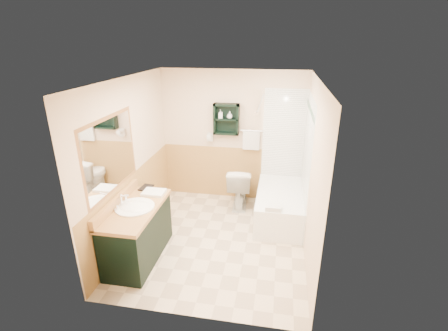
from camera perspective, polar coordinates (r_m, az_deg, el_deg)
The scene contains 25 objects.
floor at distance 5.12m, azimuth -1.20°, elevation -12.85°, with size 3.00×3.00×0.00m, color beige.
back_wall at distance 5.96m, azimuth 1.53°, elevation 5.09°, with size 2.60×0.04×2.40m, color beige.
left_wall at distance 4.96m, azimuth -16.44°, elevation 0.70°, with size 0.04×3.00×2.40m, color beige.
right_wall at distance 4.50m, azimuth 15.42°, elevation -1.38°, with size 0.04×3.00×2.40m, color beige.
ceiling at distance 4.24m, azimuth -1.46°, elevation 15.16°, with size 2.60×3.00×0.04m, color white.
wainscot_left at distance 5.23m, azimuth -15.29°, elevation -6.50°, with size 2.98×2.98×1.00m, color tan, non-canonical shape.
wainscot_back at distance 6.17m, azimuth 1.42°, elevation -1.24°, with size 2.58×2.58×1.00m, color tan, non-canonical shape.
mirror_frame at distance 4.39m, azimuth -19.32°, elevation 1.78°, with size 1.30×1.30×1.00m, color #945B30, non-canonical shape.
mirror_glass at distance 4.38m, azimuth -19.27°, elevation 1.78°, with size 1.20×1.20×0.90m, color white, non-canonical shape.
tile_right at distance 5.24m, azimuth 14.20°, elevation 0.31°, with size 1.50×1.50×2.10m, color white, non-canonical shape.
tile_back at distance 5.91m, azimuth 11.34°, elevation 2.99°, with size 0.95×0.95×2.10m, color white, non-canonical shape.
tile_accent at distance 5.00m, azimuth 14.98°, elevation 9.41°, with size 1.50×1.50×0.10m, color #124227, non-canonical shape.
wall_shelf at distance 5.78m, azimuth 0.41°, elevation 8.15°, with size 0.45×0.15×0.55m, color black.
hair_dryer at distance 5.95m, azimuth -2.42°, elevation 5.04°, with size 0.10×0.24×0.18m, color silver, non-canonical shape.
towel_bar at distance 5.82m, azimuth 4.88°, elevation 6.13°, with size 0.40×0.06×0.40m, color white, non-canonical shape.
curtain_rod at distance 4.98m, azimuth 6.44°, elevation 11.11°, with size 0.03×0.03×1.60m, color silver.
shower_curtain at distance 5.36m, azimuth 6.19°, elevation 2.49°, with size 1.05×1.05×1.70m, color beige, non-canonical shape.
vanity at distance 4.70m, azimuth -14.93°, elevation -11.35°, with size 0.59×1.24×0.79m, color black.
bathtub at distance 5.61m, azimuth 9.79°, elevation -6.82°, with size 0.77×1.50×0.51m, color white.
toilet at distance 5.90m, azimuth 2.77°, elevation -3.75°, with size 0.42×0.76×0.74m, color white.
counter_towel at distance 4.81m, azimuth -12.23°, elevation -4.65°, with size 0.31×0.24×0.04m, color white.
vanity_book at distance 5.00m, azimuth -14.48°, elevation -2.62°, with size 0.17×0.02×0.23m, color black.
tub_towel at distance 4.90m, azimuth 8.65°, elevation -7.26°, with size 0.23×0.19×0.07m, color white.
soap_bottle_a at distance 5.78m, azimuth -0.62°, elevation 8.66°, with size 0.07×0.15×0.07m, color white.
soap_bottle_b at distance 5.75m, azimuth 1.01°, elevation 8.74°, with size 0.10×0.13×0.10m, color white.
Camera 1 is at (0.83, -4.13, 2.90)m, focal length 26.00 mm.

